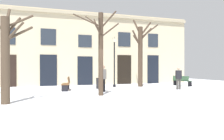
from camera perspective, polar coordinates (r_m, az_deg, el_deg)
name	(u,v)px	position (r m, az deg, el deg)	size (l,w,h in m)	color
ground_plane	(123,97)	(11.92, 2.69, -6.71)	(32.62, 32.62, 0.00)	white
building_facade	(86,48)	(20.23, -6.49, 5.53)	(20.39, 0.60, 6.44)	beige
tree_right_of_center	(141,52)	(18.33, 7.21, 4.41)	(2.26, 2.24, 5.50)	#423326
tree_center	(101,50)	(12.35, -2.90, 5.12)	(2.44, 2.19, 4.60)	#423326
tree_near_facade	(6,53)	(10.45, -25.20, 3.81)	(2.76, 1.43, 4.17)	#4C3D2D
streetlamp	(114,56)	(17.75, 0.59, 3.47)	(0.30, 0.30, 3.95)	black
litter_bin	(99,83)	(16.38, -3.26, -3.36)	(0.46, 0.46, 0.77)	black
bench_near_lamp	(67,83)	(15.51, -11.35, -3.35)	(0.82, 1.81, 0.90)	brown
bench_back_to_back_right	(182,81)	(19.75, 17.16, -2.58)	(0.84, 1.74, 0.83)	#2D4C33
person_crossing_plaza	(179,77)	(16.36, 16.42, -1.73)	(0.41, 0.27, 1.57)	#403D3A
person_strolling	(103,77)	(14.13, -2.21, -1.81)	(0.44, 0.40, 1.67)	black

